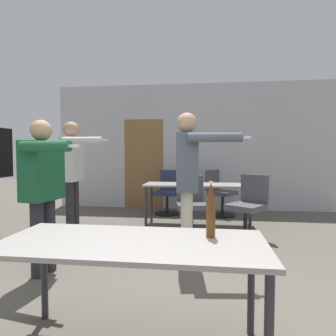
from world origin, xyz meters
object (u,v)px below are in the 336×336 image
person_center_tall (43,182)px  office_chair_side_rolled (220,194)px  office_chair_far_left (168,194)px  beer_bottle (211,211)px  person_right_polo (188,173)px  office_chair_far_right (191,207)px  person_far_watching (73,166)px  office_chair_mid_tucked (248,209)px

person_center_tall → office_chair_side_rolled: (1.96, 3.26, -0.54)m
office_chair_side_rolled → office_chair_far_left: size_ratio=1.02×
office_chair_far_left → beer_bottle: size_ratio=2.47×
person_right_polo → office_chair_far_right: size_ratio=1.91×
office_chair_far_right → beer_bottle: 2.87m
person_far_watching → office_chair_side_rolled: bearing=130.4°
office_chair_side_rolled → office_chair_far_right: size_ratio=1.02×
office_chair_mid_tucked → beer_bottle: bearing=114.0°
beer_bottle → office_chair_far_left: bearing=101.1°
person_right_polo → person_center_tall: bearing=-76.1°
office_chair_mid_tucked → office_chair_far_right: 0.90m
person_center_tall → person_far_watching: size_ratio=0.93×
person_far_watching → person_right_polo: bearing=65.7°
office_chair_side_rolled → beer_bottle: bearing=33.0°
office_chair_far_left → person_far_watching: bearing=66.1°
person_far_watching → person_right_polo: person_far_watching is taller
office_chair_far_left → office_chair_far_right: size_ratio=1.00×
person_right_polo → office_chair_far_right: (-0.03, 1.31, -0.63)m
office_chair_mid_tucked → beer_bottle: 2.64m
person_right_polo → office_chair_side_rolled: 2.84m
person_center_tall → office_chair_mid_tucked: person_center_tall is taller
office_chair_far_right → beer_bottle: (0.28, -2.81, 0.48)m
person_center_tall → office_chair_mid_tucked: 2.83m
office_chair_mid_tucked → office_chair_far_right: office_chair_mid_tucked is taller
person_right_polo → office_chair_side_rolled: person_right_polo is taller
person_right_polo → office_chair_far_right: person_right_polo is taller
person_far_watching → office_chair_mid_tucked: (2.64, 0.15, -0.62)m
person_center_tall → beer_bottle: bearing=71.0°
person_far_watching → beer_bottle: person_far_watching is taller
office_chair_far_right → beer_bottle: size_ratio=2.47×
person_far_watching → office_chair_far_left: bearing=148.4°
office_chair_side_rolled → beer_bottle: size_ratio=2.52×
office_chair_side_rolled → person_right_polo: bearing=26.2°
office_chair_mid_tucked → office_chair_far_left: size_ratio=1.05×
office_chair_mid_tucked → beer_bottle: beer_bottle is taller
office_chair_side_rolled → office_chair_far_left: office_chair_side_rolled is taller
person_center_tall → office_chair_mid_tucked: bearing=134.5°
person_right_polo → beer_bottle: bearing=3.2°
office_chair_side_rolled → office_chair_far_left: 1.07m
person_far_watching → office_chair_far_left: 2.34m
person_right_polo → office_chair_mid_tucked: bearing=135.2°
office_chair_far_left → office_chair_far_right: office_chair_far_right is taller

